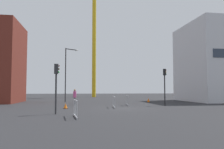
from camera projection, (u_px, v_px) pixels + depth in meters
ground at (120, 108)px, 21.28m from camera, size 160.00×160.00×0.00m
office_block at (221, 63)px, 34.84m from camera, size 10.41×10.54×11.30m
construction_crane at (93, 25)px, 54.72m from camera, size 14.10×2.52×26.37m
streetlamp_tall at (67, 70)px, 32.87m from camera, size 1.78×1.19×7.51m
traffic_light_corner at (165, 81)px, 25.25m from camera, size 0.39×0.34×3.93m
traffic_light_island at (56, 80)px, 16.53m from camera, size 0.38×0.25×3.51m
pedestrian_walking at (75, 96)px, 26.07m from camera, size 0.34×0.34×1.75m
safety_barrier_front at (75, 108)px, 14.38m from camera, size 0.28×2.21×1.08m
safety_barrier_rear at (127, 100)px, 25.38m from camera, size 0.25×2.48×1.08m
safety_barrier_mid_span at (75, 99)px, 29.45m from camera, size 0.23×2.28×1.08m
safety_barrier_left_run at (114, 102)px, 22.13m from camera, size 0.24×2.58×1.08m
traffic_cone_orange at (148, 100)px, 31.98m from camera, size 0.55×0.55×0.55m
traffic_cone_striped at (66, 106)px, 21.11m from camera, size 0.47×0.47×0.47m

